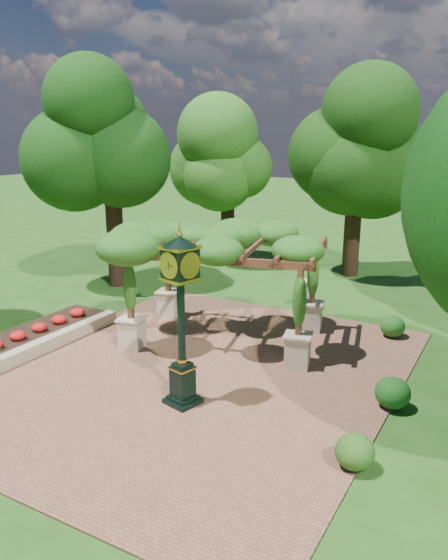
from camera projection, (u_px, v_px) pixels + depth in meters
The scene contains 13 objects.
ground at pixel (175, 387), 13.70m from camera, with size 120.00×120.00×0.00m, color #1E4714.
brick_plaza at pixel (196, 372), 14.54m from camera, with size 10.00×12.00×0.04m, color brown.
border_wall at pixel (57, 340), 16.24m from camera, with size 0.35×5.00×0.40m, color #C6B793.
flower_bed at pixel (35, 335), 16.67m from camera, with size 1.50×5.00×0.36m, color red.
pedestal_clock at pixel (181, 306), 12.21m from camera, with size 0.97×0.97×4.07m.
pergola at pixel (226, 247), 16.07m from camera, with size 6.32×4.74×3.56m.
sundial at pixel (306, 296), 19.64m from camera, with size 0.64×0.64×1.06m.
shrub_front at pixel (355, 452), 10.27m from camera, with size 0.76×0.76×0.68m, color #254F16.
shrub_mid at pixel (393, 393), 12.53m from camera, with size 0.81×0.81×0.73m, color #154814.
shrub_back at pixel (393, 326), 16.88m from camera, with size 0.75×0.75×0.68m, color #1F5819.
tree_west_near at pixel (110, 132), 21.20m from camera, with size 4.07×4.07×9.02m.
tree_west_far at pixel (228, 159), 25.78m from camera, with size 3.60×3.60×7.25m.
tree_north at pixel (358, 143), 22.97m from camera, with size 4.03×4.03×8.35m.
Camera 1 is at (7.19, -10.30, 6.22)m, focal length 35.00 mm.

